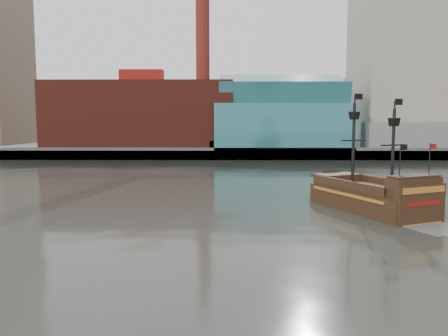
{
  "coord_description": "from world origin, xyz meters",
  "views": [
    {
      "loc": [
        -1.98,
        -30.13,
        8.05
      ],
      "look_at": [
        -2.36,
        8.17,
        4.0
      ],
      "focal_mm": 35.0,
      "sensor_mm": 36.0,
      "label": 1
    }
  ],
  "objects": [
    {
      "name": "skyline",
      "position": [
        5.21,
        84.56,
        24.55
      ],
      "size": [
        149.0,
        45.0,
        62.0
      ],
      "color": "brown",
      "rests_on": "promenade_far"
    },
    {
      "name": "seawall",
      "position": [
        0.0,
        62.5,
        1.3
      ],
      "size": [
        220.0,
        1.0,
        2.6
      ],
      "primitive_type": "cube",
      "color": "#4C4C49",
      "rests_on": "ground"
    },
    {
      "name": "pirate_ship",
      "position": [
        11.06,
        9.2,
        1.04
      ],
      "size": [
        10.23,
        15.81,
        11.43
      ],
      "rotation": [
        0.0,
        0.0,
        0.41
      ],
      "color": "black",
      "rests_on": "ground"
    },
    {
      "name": "ground",
      "position": [
        0.0,
        0.0,
        0.0
      ],
      "size": [
        400.0,
        400.0,
        0.0
      ],
      "primitive_type": "plane",
      "color": "#2A2C27",
      "rests_on": "ground"
    },
    {
      "name": "promenade_far",
      "position": [
        0.0,
        92.0,
        1.0
      ],
      "size": [
        220.0,
        60.0,
        2.0
      ],
      "primitive_type": "cube",
      "color": "slate",
      "rests_on": "ground"
    }
  ]
}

